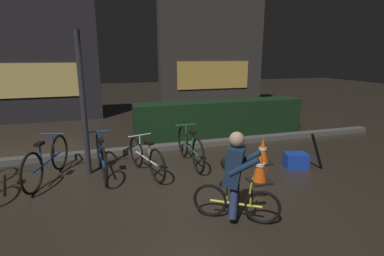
{
  "coord_description": "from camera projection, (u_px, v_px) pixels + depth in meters",
  "views": [
    {
      "loc": [
        -1.32,
        -4.35,
        2.2
      ],
      "look_at": [
        0.2,
        0.6,
        0.9
      ],
      "focal_mm": 27.35,
      "sensor_mm": 36.0,
      "label": 1
    }
  ],
  "objects": [
    {
      "name": "ground_plane",
      "position": [
        191.0,
        189.0,
        4.94
      ],
      "size": [
        40.0,
        40.0,
        0.0
      ],
      "primitive_type": "plane",
      "color": "#2D261E"
    },
    {
      "name": "sidewalk_curb",
      "position": [
        164.0,
        147.0,
        6.97
      ],
      "size": [
        12.0,
        0.24,
        0.12
      ],
      "primitive_type": "cube",
      "color": "#56544F",
      "rests_on": "ground"
    },
    {
      "name": "hedge_row",
      "position": [
        220.0,
        118.0,
        8.21
      ],
      "size": [
        4.8,
        0.7,
        0.96
      ],
      "primitive_type": "cube",
      "color": "black",
      "rests_on": "ground"
    },
    {
      "name": "storefront_left",
      "position": [
        27.0,
        55.0,
        9.42
      ],
      "size": [
        4.38,
        0.54,
        4.41
      ],
      "color": "#262328",
      "rests_on": "ground"
    },
    {
      "name": "storefront_right",
      "position": [
        212.0,
        46.0,
        11.87
      ],
      "size": [
        4.37,
        0.54,
        5.14
      ],
      "color": "#383330",
      "rests_on": "ground"
    },
    {
      "name": "street_post",
      "position": [
        83.0,
        106.0,
        5.26
      ],
      "size": [
        0.1,
        0.1,
        2.62
      ],
      "primitive_type": "cylinder",
      "color": "#2D2D33",
      "rests_on": "ground"
    },
    {
      "name": "parked_bike_left_mid",
      "position": [
        47.0,
        161.0,
        5.2
      ],
      "size": [
        0.57,
        1.68,
        0.8
      ],
      "rotation": [
        0.0,
        0.0,
        1.28
      ],
      "color": "black",
      "rests_on": "ground"
    },
    {
      "name": "parked_bike_center_left",
      "position": [
        101.0,
        157.0,
        5.44
      ],
      "size": [
        0.46,
        1.71,
        0.79
      ],
      "rotation": [
        0.0,
        0.0,
        1.67
      ],
      "color": "black",
      "rests_on": "ground"
    },
    {
      "name": "parked_bike_center_right",
      "position": [
        146.0,
        158.0,
        5.49
      ],
      "size": [
        0.53,
        1.49,
        0.71
      ],
      "rotation": [
        0.0,
        0.0,
        1.86
      ],
      "color": "black",
      "rests_on": "ground"
    },
    {
      "name": "parked_bike_right_mid",
      "position": [
        190.0,
        147.0,
        6.0
      ],
      "size": [
        0.46,
        1.69,
        0.78
      ],
      "rotation": [
        0.0,
        0.0,
        1.59
      ],
      "color": "black",
      "rests_on": "ground"
    },
    {
      "name": "traffic_cone_near",
      "position": [
        260.0,
        167.0,
        5.14
      ],
      "size": [
        0.36,
        0.36,
        0.57
      ],
      "color": "black",
      "rests_on": "ground"
    },
    {
      "name": "traffic_cone_far",
      "position": [
        263.0,
        151.0,
        6.04
      ],
      "size": [
        0.36,
        0.36,
        0.55
      ],
      "color": "black",
      "rests_on": "ground"
    },
    {
      "name": "blue_crate",
      "position": [
        296.0,
        160.0,
        5.83
      ],
      "size": [
        0.51,
        0.42,
        0.3
      ],
      "primitive_type": "cube",
      "rotation": [
        0.0,
        0.0,
        -0.25
      ],
      "color": "#193DB7",
      "rests_on": "ground"
    },
    {
      "name": "cyclist",
      "position": [
        235.0,
        176.0,
        3.89
      ],
      "size": [
        1.02,
        0.72,
        1.25
      ],
      "rotation": [
        0.0,
        0.0,
        -0.58
      ],
      "color": "black",
      "rests_on": "ground"
    },
    {
      "name": "closed_umbrella",
      "position": [
        317.0,
        152.0,
        5.62
      ],
      "size": [
        0.44,
        0.16,
        0.78
      ],
      "primitive_type": "cylinder",
      "rotation": [
        0.0,
        0.48,
        3.39
      ],
      "color": "black",
      "rests_on": "ground"
    }
  ]
}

